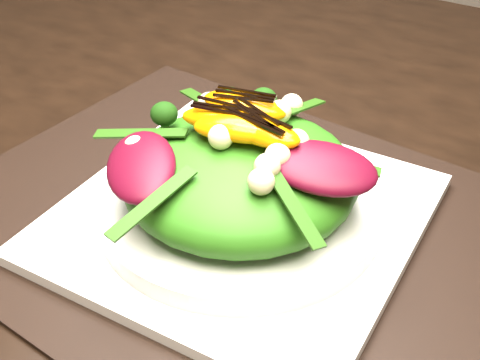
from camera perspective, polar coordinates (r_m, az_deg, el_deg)
The scene contains 10 objects.
dining_table at distance 0.81m, azimuth -10.92°, elevation 8.15°, with size 1.60×0.90×0.75m, color black.
placemat at distance 0.54m, azimuth 0.00°, elevation -3.85°, with size 0.50×0.38×0.00m, color black.
plate_base at distance 0.54m, azimuth 0.00°, elevation -3.25°, with size 0.28×0.28×0.01m, color silver.
salad_bowl at distance 0.53m, azimuth 0.00°, elevation -2.07°, with size 0.24×0.24×0.02m, color silver.
lettuce_mound at distance 0.51m, azimuth 0.00°, elevation 0.48°, with size 0.19×0.19×0.06m, color #2E6913.
radicchio_leaf at distance 0.47m, azimuth 7.33°, elevation 1.09°, with size 0.08×0.05×0.02m, color #430715.
orange_segment at distance 0.51m, azimuth -1.03°, elevation 5.78°, with size 0.07×0.03×0.02m, color orange.
broccoli_floret at distance 0.55m, azimuth -2.66°, elevation 7.68°, with size 0.03×0.03×0.03m, color #123209.
macadamia_nut at distance 0.46m, azimuth 0.54°, elevation 2.00°, with size 0.02×0.02×0.02m, color beige.
balsamic_drizzle at distance 0.51m, azimuth -1.04°, elevation 6.73°, with size 0.04×0.00×0.00m, color black.
Camera 1 is at (0.51, -0.52, 1.10)m, focal length 48.00 mm.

